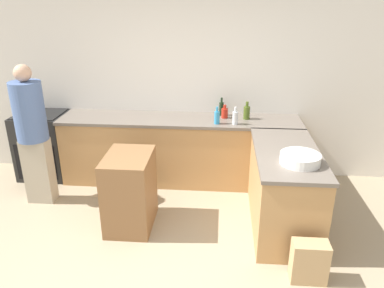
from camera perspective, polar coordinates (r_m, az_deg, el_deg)
name	(u,v)px	position (r m, az deg, el deg)	size (l,w,h in m)	color
ground_plane	(155,285)	(3.71, -5.66, -20.57)	(14.00, 14.00, 0.00)	tan
wall_back	(182,82)	(5.29, -1.55, 9.45)	(8.00, 0.06, 2.70)	white
counter_back	(180,150)	(5.24, -1.85, -0.88)	(3.26, 0.66, 0.93)	tan
counter_peninsula	(284,189)	(4.34, 13.79, -6.67)	(0.69, 1.45, 0.93)	tan
range_oven	(44,145)	(5.80, -21.60, -0.12)	(0.68, 0.61, 0.94)	black
island_table	(130,191)	(4.30, -9.44, -7.08)	(0.50, 0.69, 0.87)	brown
mixing_bowl	(300,159)	(3.85, 16.15, -2.17)	(0.40, 0.40, 0.10)	white
wine_bottle_dark	(221,108)	(5.19, 4.50, 5.45)	(0.06, 0.06, 0.25)	black
olive_oil_bottle	(247,112)	(5.07, 8.34, 4.82)	(0.08, 0.08, 0.24)	#475B1E
dish_soap_bottle	(217,117)	(4.84, 3.82, 4.12)	(0.07, 0.07, 0.23)	#338CBF
vinegar_bottle_clear	(235,117)	(4.84, 6.60, 4.04)	(0.07, 0.07, 0.23)	silver
hot_sauce_bottle	(225,113)	(5.09, 5.00, 4.76)	(0.09, 0.09, 0.18)	red
person_by_range	(32,131)	(4.92, -23.15, 1.80)	(0.37, 0.37, 1.76)	#ADA38E
paper_bag	(309,262)	(3.77, 17.42, -16.75)	(0.33, 0.18, 0.41)	tan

